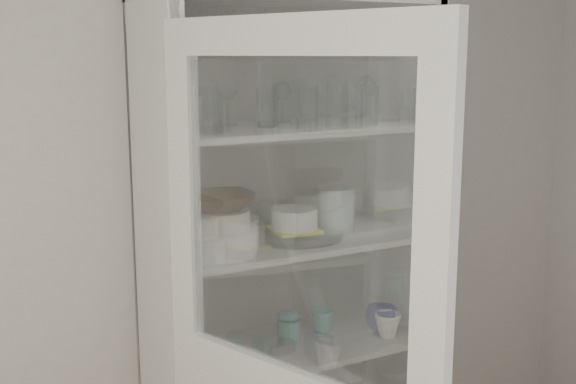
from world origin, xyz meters
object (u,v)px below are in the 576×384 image
plate_stack_front (220,241)px  white_canister (182,348)px  white_ramekin (295,218)px  measuring_cups (279,346)px  glass_platter (295,234)px  goblet_0 (165,101)px  grey_bowl_stack (336,209)px  goblet_3 (366,96)px  mug_teal (323,321)px  plate_stack_back (229,227)px  goblet_1 (227,99)px  teal_jar (289,328)px  pantry_cabinet (280,317)px  terracotta_bowl (219,201)px  cream_bowl (219,219)px  mug_blue (382,319)px  yellow_trivet (295,230)px  goblet_2 (282,100)px  mug_white (388,325)px

plate_stack_front → white_canister: (-0.11, 0.07, -0.38)m
white_ramekin → measuring_cups: bearing=-151.9°
plate_stack_front → glass_platter: (0.32, 0.07, -0.03)m
goblet_0 → grey_bowl_stack: bearing=-7.7°
goblet_3 → mug_teal: 0.87m
white_ramekin → plate_stack_back: bearing=152.5°
goblet_1 → teal_jar: size_ratio=1.82×
pantry_cabinet → terracotta_bowl: (-0.30, -0.14, 0.50)m
goblet_1 → cream_bowl: (-0.11, -0.16, -0.38)m
goblet_3 → plate_stack_front: 0.82m
pantry_cabinet → glass_platter: bearing=-67.8°
mug_blue → white_ramekin: bearing=154.8°
plate_stack_back → terracotta_bowl: 0.26m
mug_blue → mug_teal: size_ratio=1.29×
yellow_trivet → teal_jar: 0.38m
goblet_2 → goblet_1: bearing=-173.6°
goblet_2 → yellow_trivet: goblet_2 is taller
white_ramekin → measuring_cups: white_ramekin is taller
pantry_cabinet → mug_white: size_ratio=21.40×
white_ramekin → white_canister: 0.59m
plate_stack_front → grey_bowl_stack: 0.51m
mug_white → terracotta_bowl: bearing=-164.5°
plate_stack_back → white_canister: bearing=-154.3°
yellow_trivet → pantry_cabinet: bearing=112.2°
glass_platter → measuring_cups: bearing=-151.9°
grey_bowl_stack → plate_stack_back: bearing=166.3°
pantry_cabinet → white_ramekin: (0.03, -0.06, 0.39)m
goblet_1 → measuring_cups: bearing=-47.9°
pantry_cabinet → white_canister: (-0.41, -0.07, -0.01)m
plate_stack_back → measuring_cups: (0.11, -0.16, -0.42)m
glass_platter → goblet_0: bearing=167.5°
mug_teal → pantry_cabinet: bearing=169.2°
goblet_1 → plate_stack_front: 0.49m
white_ramekin → measuring_cups: (-0.09, -0.05, -0.45)m
pantry_cabinet → grey_bowl_stack: 0.46m
goblet_2 → white_canister: 0.94m
yellow_trivet → mug_blue: size_ratio=1.31×
goblet_0 → white_ramekin: bearing=-12.5°
plate_stack_front → mug_white: plate_stack_front is taller
goblet_1 → plate_stack_back: size_ratio=0.87×
goblet_0 → cream_bowl: bearing=-56.3°
pantry_cabinet → measuring_cups: pantry_cabinet is taller
yellow_trivet → white_canister: 0.57m
mug_blue → white_canister: (-0.78, 0.06, 0.02)m
pantry_cabinet → white_canister: size_ratio=16.21×
mug_teal → white_canister: bearing=-177.6°
measuring_cups → goblet_2: bearing=57.5°
cream_bowl → terracotta_bowl: (0.00, 0.00, 0.06)m
goblet_3 → mug_teal: bearing=-169.6°
goblet_3 → mug_white: (-0.02, -0.20, -0.84)m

